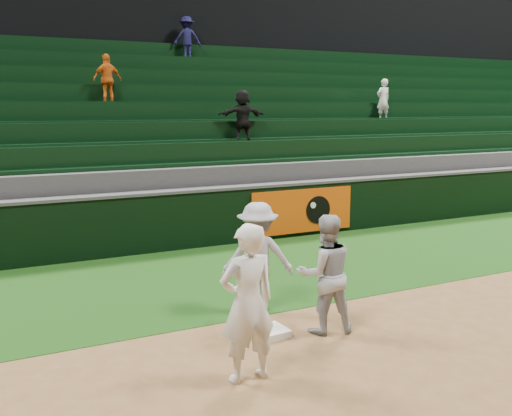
{
  "coord_description": "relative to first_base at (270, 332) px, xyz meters",
  "views": [
    {
      "loc": [
        -3.63,
        -6.01,
        2.95
      ],
      "look_at": [
        0.47,
        2.3,
        1.3
      ],
      "focal_mm": 40.0,
      "sensor_mm": 36.0,
      "label": 1
    }
  ],
  "objects": [
    {
      "name": "ground",
      "position": [
        0.34,
        -0.23,
        -0.05
      ],
      "size": [
        70.0,
        70.0,
        0.0
      ],
      "primitive_type": "plane",
      "color": "brown",
      "rests_on": "ground"
    },
    {
      "name": "foul_grass",
      "position": [
        0.34,
        2.77,
        -0.04
      ],
      "size": [
        36.0,
        4.2,
        0.01
      ],
      "primitive_type": "cube",
      "color": "#12350D",
      "rests_on": "ground"
    },
    {
      "name": "upper_deck",
      "position": [
        0.34,
        17.22,
        5.95
      ],
      "size": [
        40.0,
        12.0,
        12.0
      ],
      "primitive_type": "cube",
      "color": "black",
      "rests_on": "ground"
    },
    {
      "name": "first_base",
      "position": [
        0.0,
        0.0,
        0.0
      ],
      "size": [
        0.45,
        0.45,
        0.09
      ],
      "primitive_type": "cube",
      "rotation": [
        0.0,
        0.0,
        0.08
      ],
      "color": "white",
      "rests_on": "ground"
    },
    {
      "name": "first_baseman",
      "position": [
        -0.79,
        -0.97,
        0.83
      ],
      "size": [
        0.65,
        0.44,
        1.75
      ],
      "primitive_type": "imported",
      "rotation": [
        0.0,
        0.0,
        3.17
      ],
      "color": "white",
      "rests_on": "ground"
    },
    {
      "name": "baserunner",
      "position": [
        0.71,
        -0.19,
        0.75
      ],
      "size": [
        0.89,
        0.77,
        1.58
      ],
      "primitive_type": "imported",
      "rotation": [
        0.0,
        0.0,
        2.9
      ],
      "color": "#A8ABB3",
      "rests_on": "ground"
    },
    {
      "name": "base_coach",
      "position": [
        0.27,
        0.91,
        0.76
      ],
      "size": [
        1.18,
        0.94,
        1.6
      ],
      "primitive_type": "imported",
      "rotation": [
        0.0,
        0.0,
        2.76
      ],
      "color": "#9EA0AB",
      "rests_on": "foul_grass"
    },
    {
      "name": "field_wall",
      "position": [
        0.37,
        4.97,
        0.59
      ],
      "size": [
        36.0,
        0.45,
        1.25
      ],
      "color": "black",
      "rests_on": "ground"
    },
    {
      "name": "stadium_seating",
      "position": [
        0.34,
        8.74,
        1.66
      ],
      "size": [
        36.0,
        5.95,
        5.64
      ],
      "color": "#363638",
      "rests_on": "ground"
    }
  ]
}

